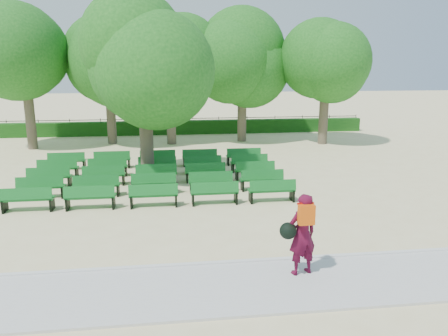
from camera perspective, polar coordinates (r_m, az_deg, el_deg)
The scene contains 9 objects.
ground at distance 16.31m, azimuth -5.16°, elevation -3.10°, with size 120.00×120.00×0.00m, color beige.
paving at distance 9.44m, azimuth -3.16°, elevation -15.65°, with size 30.00×2.20×0.06m, color beige.
curb at distance 10.45m, azimuth -3.65°, elevation -12.51°, with size 30.00×0.12×0.10m, color silver.
hedge at distance 29.93m, azimuth -6.33°, elevation 5.29°, with size 26.00×0.70×0.90m, color #184D13.
fence at distance 30.39m, azimuth -6.33°, elevation 4.55°, with size 26.00×0.10×1.02m, color black, non-canonical shape.
tree_line at distance 26.05m, azimuth -6.10°, elevation 3.09°, with size 21.80×6.80×7.04m, color #22691C, non-canonical shape.
bench_array at distance 17.59m, azimuth -8.89°, elevation -1.71°, with size 1.62×0.55×1.01m.
tree_among at distance 17.70m, azimuth -10.47°, elevation 13.00°, with size 4.59×4.59×6.66m.
person at distance 9.78m, azimuth 10.07°, elevation -8.40°, with size 0.91×0.61×1.85m.
Camera 1 is at (-0.58, -15.64, 4.60)m, focal length 35.00 mm.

